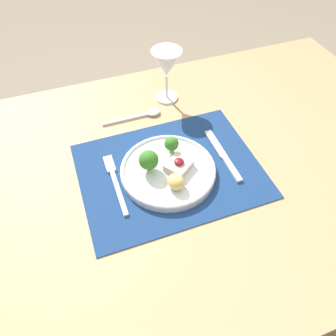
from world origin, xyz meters
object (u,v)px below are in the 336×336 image
at_px(fork, 115,179).
at_px(knife, 225,158).
at_px(spoon, 144,114).
at_px(dinner_plate, 168,169).
at_px(wine_glass_near, 167,65).

xyz_separation_m(fork, knife, (0.30, -0.03, 0.00)).
bearing_deg(spoon, dinner_plate, -94.62).
relative_size(dinner_plate, spoon, 1.35).
bearing_deg(fork, dinner_plate, -12.16).
distance_m(fork, knife, 0.30).
bearing_deg(dinner_plate, wine_glass_near, 70.63).
xyz_separation_m(knife, spoon, (-0.15, 0.25, -0.00)).
height_order(dinner_plate, knife, dinner_plate).
height_order(dinner_plate, fork, dinner_plate).
height_order(spoon, wine_glass_near, wine_glass_near).
bearing_deg(fork, spoon, 53.65).
relative_size(fork, wine_glass_near, 1.19).
distance_m(dinner_plate, fork, 0.14).
bearing_deg(wine_glass_near, fork, -130.92).
distance_m(dinner_plate, spoon, 0.24).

